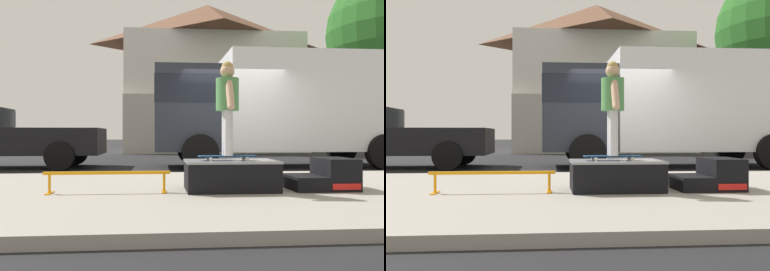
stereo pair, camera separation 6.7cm
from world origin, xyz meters
TOP-DOWN VIEW (x-y plane):
  - ground_plane at (0.00, 0.00)m, footprint 140.00×140.00m
  - sidewalk_slab at (0.00, -3.00)m, footprint 50.00×5.00m
  - skate_box at (-0.90, -3.20)m, footprint 1.24×0.80m
  - kicker_ramp at (0.44, -3.20)m, footprint 0.88×0.72m
  - grind_rail at (-2.55, -3.30)m, footprint 1.63×0.28m
  - skateboard at (-0.96, -3.25)m, footprint 0.79×0.26m
  - skater_kid at (-0.96, -3.25)m, footprint 0.31×0.66m
  - box_truck at (1.47, 2.20)m, footprint 6.91×2.63m
  - house_behind at (1.02, 14.14)m, footprint 9.54×8.22m

SIDE VIEW (x-z plane):
  - ground_plane at x=0.00m, z-range 0.00..0.00m
  - sidewalk_slab at x=0.00m, z-range 0.00..0.12m
  - kicker_ramp at x=0.44m, z-range 0.08..0.52m
  - grind_rail at x=-2.55m, z-range 0.19..0.48m
  - skate_box at x=-0.90m, z-range 0.13..0.54m
  - skateboard at x=-0.96m, z-range 0.55..0.62m
  - skater_kid at x=-0.96m, z-range 0.71..1.99m
  - box_truck at x=1.47m, z-range 0.18..3.23m
  - house_behind at x=1.02m, z-range 0.04..8.44m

